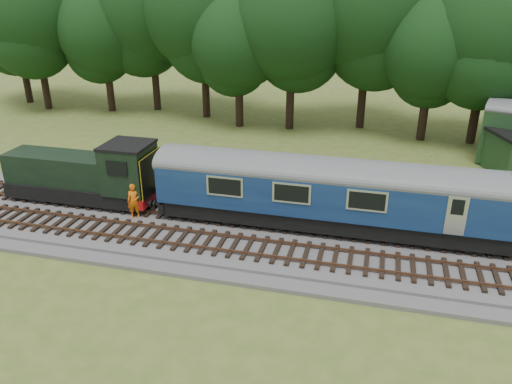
# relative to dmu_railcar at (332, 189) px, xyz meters

# --- Properties ---
(ground) EXTENTS (120.00, 120.00, 0.00)m
(ground) POSITION_rel_dmu_railcar_xyz_m (-4.96, -1.40, -2.61)
(ground) COLOR #4E6324
(ground) RESTS_ON ground
(ballast) EXTENTS (70.00, 7.00, 0.35)m
(ballast) POSITION_rel_dmu_railcar_xyz_m (-4.96, -1.40, -2.43)
(ballast) COLOR #4C4C4F
(ballast) RESTS_ON ground
(track_north) EXTENTS (67.20, 2.40, 0.21)m
(track_north) POSITION_rel_dmu_railcar_xyz_m (-4.96, -0.00, -2.19)
(track_north) COLOR black
(track_north) RESTS_ON ballast
(track_south) EXTENTS (67.20, 2.40, 0.21)m
(track_south) POSITION_rel_dmu_railcar_xyz_m (-4.96, -3.00, -2.19)
(track_south) COLOR black
(track_south) RESTS_ON ballast
(fence) EXTENTS (64.00, 0.12, 1.00)m
(fence) POSITION_rel_dmu_railcar_xyz_m (-4.96, 3.10, -2.61)
(fence) COLOR #6B6054
(fence) RESTS_ON ground
(tree_line) EXTENTS (70.00, 8.00, 18.00)m
(tree_line) POSITION_rel_dmu_railcar_xyz_m (-4.96, 20.60, -2.61)
(tree_line) COLOR black
(tree_line) RESTS_ON ground
(dmu_railcar) EXTENTS (18.05, 2.86, 3.88)m
(dmu_railcar) POSITION_rel_dmu_railcar_xyz_m (0.00, 0.00, 0.00)
(dmu_railcar) COLOR black
(dmu_railcar) RESTS_ON ground
(shunter_loco) EXTENTS (8.91, 2.60, 3.38)m
(shunter_loco) POSITION_rel_dmu_railcar_xyz_m (-13.93, 0.00, -0.63)
(shunter_loco) COLOR black
(shunter_loco) RESTS_ON ground
(worker) EXTENTS (0.83, 0.68, 1.96)m
(worker) POSITION_rel_dmu_railcar_xyz_m (-10.39, -1.31, -1.28)
(worker) COLOR orange
(worker) RESTS_ON ballast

